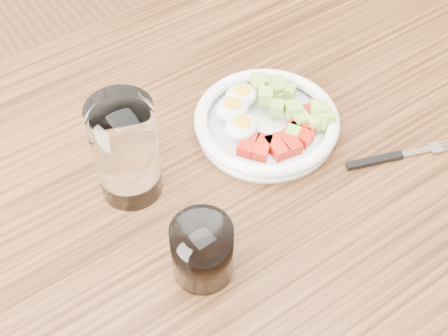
% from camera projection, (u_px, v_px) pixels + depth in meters
% --- Properties ---
extents(dining_table, '(1.50, 0.90, 0.77)m').
position_uv_depth(dining_table, '(233.00, 221.00, 0.99)').
color(dining_table, brown).
rests_on(dining_table, ground).
extents(bowl, '(0.22, 0.22, 0.05)m').
position_uv_depth(bowl, '(267.00, 120.00, 0.96)').
color(bowl, white).
rests_on(bowl, dining_table).
extents(fork, '(0.18, 0.08, 0.01)m').
position_uv_depth(fork, '(390.00, 157.00, 0.93)').
color(fork, black).
rests_on(fork, dining_table).
extents(water_glass, '(0.09, 0.09, 0.16)m').
position_uv_depth(water_glass, '(126.00, 150.00, 0.84)').
color(water_glass, white).
rests_on(water_glass, dining_table).
extents(coffee_glass, '(0.08, 0.08, 0.09)m').
position_uv_depth(coffee_glass, '(202.00, 251.00, 0.78)').
color(coffee_glass, white).
rests_on(coffee_glass, dining_table).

